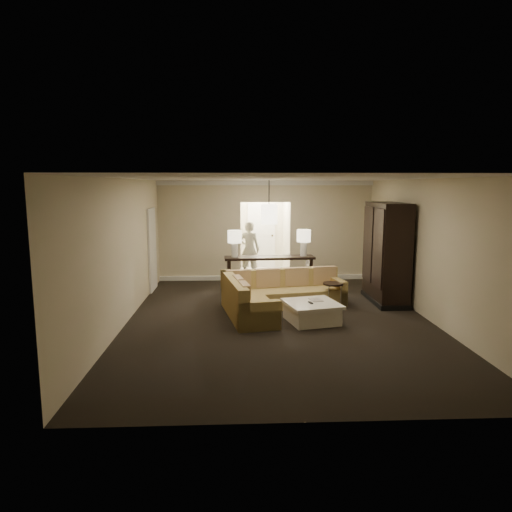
{
  "coord_description": "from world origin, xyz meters",
  "views": [
    {
      "loc": [
        -0.86,
        -8.8,
        2.67
      ],
      "look_at": [
        -0.4,
        1.2,
        1.11
      ],
      "focal_mm": 32.0,
      "sensor_mm": 36.0,
      "label": 1
    }
  ],
  "objects_px": {
    "sectional_sofa": "(273,296)",
    "coffee_table": "(312,312)",
    "armoire": "(386,255)",
    "person": "(249,246)",
    "drink_table": "(333,290)",
    "console_table": "(269,270)"
  },
  "relations": [
    {
      "from": "drink_table",
      "to": "coffee_table",
      "type": "bearing_deg",
      "value": -121.79
    },
    {
      "from": "armoire",
      "to": "person",
      "type": "relative_size",
      "value": 1.25
    },
    {
      "from": "sectional_sofa",
      "to": "drink_table",
      "type": "relative_size",
      "value": 5.07
    },
    {
      "from": "armoire",
      "to": "person",
      "type": "distance_m",
      "value": 4.25
    },
    {
      "from": "coffee_table",
      "to": "drink_table",
      "type": "height_order",
      "value": "drink_table"
    },
    {
      "from": "drink_table",
      "to": "person",
      "type": "height_order",
      "value": "person"
    },
    {
      "from": "person",
      "to": "console_table",
      "type": "bearing_deg",
      "value": 122.6
    },
    {
      "from": "person",
      "to": "coffee_table",
      "type": "bearing_deg",
      "value": 121.15
    },
    {
      "from": "coffee_table",
      "to": "drink_table",
      "type": "relative_size",
      "value": 2.13
    },
    {
      "from": "sectional_sofa",
      "to": "coffee_table",
      "type": "xyz_separation_m",
      "value": [
        0.68,
        -0.88,
        -0.12
      ]
    },
    {
      "from": "coffee_table",
      "to": "console_table",
      "type": "height_order",
      "value": "console_table"
    },
    {
      "from": "drink_table",
      "to": "person",
      "type": "relative_size",
      "value": 0.3
    },
    {
      "from": "sectional_sofa",
      "to": "console_table",
      "type": "distance_m",
      "value": 1.89
    },
    {
      "from": "person",
      "to": "drink_table",
      "type": "bearing_deg",
      "value": 134.26
    },
    {
      "from": "sectional_sofa",
      "to": "person",
      "type": "height_order",
      "value": "person"
    },
    {
      "from": "console_table",
      "to": "drink_table",
      "type": "xyz_separation_m",
      "value": [
        1.27,
        -1.73,
        -0.13
      ]
    },
    {
      "from": "coffee_table",
      "to": "armoire",
      "type": "distance_m",
      "value": 2.61
    },
    {
      "from": "sectional_sofa",
      "to": "armoire",
      "type": "height_order",
      "value": "armoire"
    },
    {
      "from": "armoire",
      "to": "sectional_sofa",
      "type": "bearing_deg",
      "value": -166.96
    },
    {
      "from": "sectional_sofa",
      "to": "person",
      "type": "xyz_separation_m",
      "value": [
        -0.41,
        3.57,
        0.59
      ]
    },
    {
      "from": "console_table",
      "to": "drink_table",
      "type": "height_order",
      "value": "console_table"
    },
    {
      "from": "sectional_sofa",
      "to": "armoire",
      "type": "xyz_separation_m",
      "value": [
        2.63,
        0.61,
        0.77
      ]
    }
  ]
}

